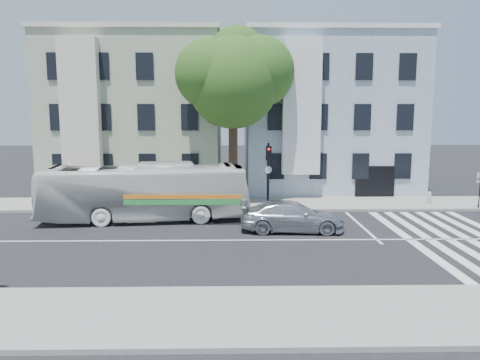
{
  "coord_description": "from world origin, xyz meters",
  "views": [
    {
      "loc": [
        -0.09,
        -20.49,
        5.77
      ],
      "look_at": [
        0.32,
        2.42,
        2.4
      ],
      "focal_mm": 35.0,
      "sensor_mm": 36.0,
      "label": 1
    }
  ],
  "objects_px": {
    "sedan": "(292,216)",
    "fire_hydrant": "(429,197)",
    "bus": "(145,192)",
    "traffic_signal": "(268,168)"
  },
  "relations": [
    {
      "from": "bus",
      "to": "traffic_signal",
      "type": "xyz_separation_m",
      "value": [
        6.68,
        1.96,
        1.06
      ]
    },
    {
      "from": "sedan",
      "to": "fire_hydrant",
      "type": "xyz_separation_m",
      "value": [
        9.2,
        5.88,
        -0.19
      ]
    },
    {
      "from": "sedan",
      "to": "bus",
      "type": "bearing_deg",
      "value": 75.54
    },
    {
      "from": "bus",
      "to": "fire_hydrant",
      "type": "xyz_separation_m",
      "value": [
        16.71,
        3.52,
        -0.99
      ]
    },
    {
      "from": "fire_hydrant",
      "to": "traffic_signal",
      "type": "bearing_deg",
      "value": -171.14
    },
    {
      "from": "bus",
      "to": "sedan",
      "type": "height_order",
      "value": "bus"
    },
    {
      "from": "bus",
      "to": "traffic_signal",
      "type": "bearing_deg",
      "value": -79.5
    },
    {
      "from": "bus",
      "to": "sedan",
      "type": "distance_m",
      "value": 7.91
    },
    {
      "from": "sedan",
      "to": "traffic_signal",
      "type": "distance_m",
      "value": 4.77
    },
    {
      "from": "fire_hydrant",
      "to": "sedan",
      "type": "bearing_deg",
      "value": -147.41
    }
  ]
}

